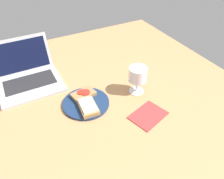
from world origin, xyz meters
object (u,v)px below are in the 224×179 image
wine_glass (138,76)px  napkin (148,115)px  plate (86,103)px  laptop (27,75)px  sandwich_with_tomato (84,94)px  sandwich_with_cheese (88,107)px

wine_glass → napkin: bearing=-105.1°
plate → wine_glass: size_ratio=1.57×
laptop → plate: bearing=-57.2°
sandwich_with_tomato → laptop: size_ratio=0.39×
sandwich_with_tomato → laptop: 33.40cm
wine_glass → laptop: (-45.64, 33.86, -5.52)cm
sandwich_with_tomato → wine_glass: size_ratio=0.86×
plate → sandwich_with_cheese: sandwich_with_cheese is taller
wine_glass → laptop: laptop is taller
plate → napkin: plate is taller
sandwich_with_cheese → wine_glass: wine_glass is taller
napkin → laptop: bearing=129.2°
sandwich_with_tomato → napkin: 31.82cm
laptop → napkin: 65.21cm
sandwich_with_tomato → wine_glass: bearing=-16.9°
sandwich_with_cheese → napkin: bearing=-34.4°
sandwich_with_tomato → laptop: bearing=128.1°
laptop → napkin: (41.17, -50.42, -3.91)cm
sandwich_with_cheese → laptop: 40.09cm
plate → sandwich_with_tomato: size_ratio=1.82×
sandwich_with_tomato → laptop: (-20.57, 26.25, 1.74)cm
wine_glass → laptop: size_ratio=0.45×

